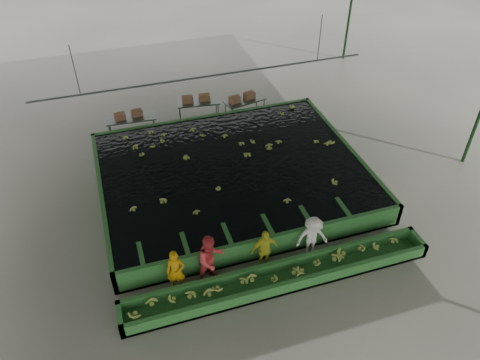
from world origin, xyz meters
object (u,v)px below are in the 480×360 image
object	(u,v)px
sorting_trough	(280,277)
packing_table_mid	(199,110)
packing_table_right	(245,108)
box_stack_mid	(196,101)
box_stack_right	(242,100)
packing_table_left	(132,127)
worker_d	(312,237)
worker_a	(176,271)
box_stack_left	(129,117)
worker_b	(211,259)
worker_c	(264,250)
flotation_tank	(232,176)

from	to	relation	value
sorting_trough	packing_table_mid	distance (m)	10.36
packing_table_mid	packing_table_right	distance (m)	2.20
box_stack_mid	box_stack_right	size ratio (longest dim) A/B	1.01
packing_table_left	packing_table_right	size ratio (longest dim) A/B	1.12
worker_d	packing_table_mid	size ratio (longest dim) A/B	0.82
worker_a	box_stack_left	bearing A→B (deg)	105.82
worker_b	box_stack_right	bearing A→B (deg)	47.40
box_stack_left	box_stack_mid	size ratio (longest dim) A/B	0.94
box_stack_mid	packing_table_mid	bearing A→B (deg)	-41.95
worker_a	sorting_trough	bearing A→B (deg)	0.06
worker_a	worker_b	size ratio (longest dim) A/B	0.83
worker_d	box_stack_mid	world-z (taller)	worker_d
worker_c	box_stack_right	size ratio (longest dim) A/B	1.21
flotation_tank	box_stack_mid	world-z (taller)	box_stack_mid
sorting_trough	worker_a	world-z (taller)	worker_a
packing_table_left	packing_table_right	bearing A→B (deg)	0.86
packing_table_right	box_stack_left	distance (m)	5.44
packing_table_mid	box_stack_right	size ratio (longest dim) A/B	1.53
packing_table_left	box_stack_right	xyz separation A→B (m)	(5.21, 0.11, 0.38)
worker_c	flotation_tank	bearing A→B (deg)	84.68
sorting_trough	packing_table_right	bearing A→B (deg)	77.95
packing_table_left	box_stack_left	xyz separation A→B (m)	(-0.08, 0.02, 0.49)
flotation_tank	worker_a	xyz separation A→B (m)	(-3.10, -4.30, 0.32)
worker_a	packing_table_right	world-z (taller)	worker_a
sorting_trough	box_stack_mid	bearing A→B (deg)	90.62
box_stack_left	worker_a	bearing A→B (deg)	-88.71
worker_b	box_stack_mid	distance (m)	9.81
flotation_tank	sorting_trough	size ratio (longest dim) A/B	1.00
worker_b	packing_table_right	xyz separation A→B (m)	(4.11, 9.07, -0.49)
worker_d	box_stack_mid	size ratio (longest dim) A/B	1.25
worker_a	box_stack_left	distance (m)	9.01
packing_table_mid	packing_table_right	xyz separation A→B (m)	(2.15, -0.49, -0.01)
sorting_trough	packing_table_left	size ratio (longest dim) A/B	4.63
box_stack_mid	box_stack_right	distance (m)	2.16
worker_a	box_stack_right	size ratio (longest dim) A/B	1.20
sorting_trough	packing_table_mid	xyz separation A→B (m)	(-0.04, 10.36, 0.20)
box_stack_left	packing_table_mid	bearing A→B (deg)	9.61
sorting_trough	box_stack_left	size ratio (longest dim) A/B	8.22
flotation_tank	worker_a	world-z (taller)	worker_a
box_stack_mid	worker_d	bearing A→B (deg)	-81.11
packing_table_left	box_stack_right	distance (m)	5.22
packing_table_right	box_stack_right	world-z (taller)	box_stack_right
packing_table_right	box_stack_left	world-z (taller)	box_stack_left
worker_b	packing_table_mid	world-z (taller)	worker_b
packing_table_left	worker_a	bearing A→B (deg)	-89.20
flotation_tank	worker_b	bearing A→B (deg)	-114.94
flotation_tank	box_stack_left	distance (m)	5.77
worker_a	packing_table_left	bearing A→B (deg)	105.34
flotation_tank	worker_d	xyz separation A→B (m)	(1.39, -4.30, 0.36)
worker_a	box_stack_right	world-z (taller)	worker_a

